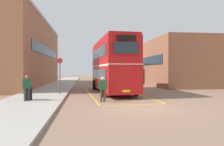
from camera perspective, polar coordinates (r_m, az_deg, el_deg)
name	(u,v)px	position (r m, az deg, el deg)	size (l,w,h in m)	color
ground_plane	(111,87)	(26.18, -0.37, -3.73)	(135.60, 135.60, 0.00)	#846651
sidewalk_left	(58,86)	(28.59, -14.02, -3.22)	(4.00, 57.60, 0.14)	#A39E93
brick_building_left	(21,53)	(31.14, -22.82, 4.89)	(6.85, 22.79, 8.62)	#9E6647
depot_building_right	(180,63)	(31.20, 17.49, 2.48)	(8.90, 13.57, 6.00)	brown
double_decker_bus	(112,65)	(19.91, -0.01, 2.07)	(3.34, 10.41, 4.75)	black
single_deck_bus	(126,73)	(35.66, 3.80, 0.13)	(3.18, 9.07, 3.02)	black
pedestrian_boarding	(103,88)	(14.12, -2.42, -3.83)	(0.55, 0.25, 1.64)	#473828
pedestrian_waiting_near	(27,86)	(14.56, -21.44, -3.27)	(0.51, 0.38, 1.61)	#2D2D38
litter_bin	(28,93)	(15.13, -21.18, -4.84)	(0.55, 0.55, 0.93)	black
bus_stop_sign	(60,72)	(17.98, -13.52, 0.13)	(0.44, 0.08, 2.90)	#4C4C51
bay_marking_yellow	(116,95)	(18.13, 0.94, -5.76)	(5.04, 12.55, 0.01)	gold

